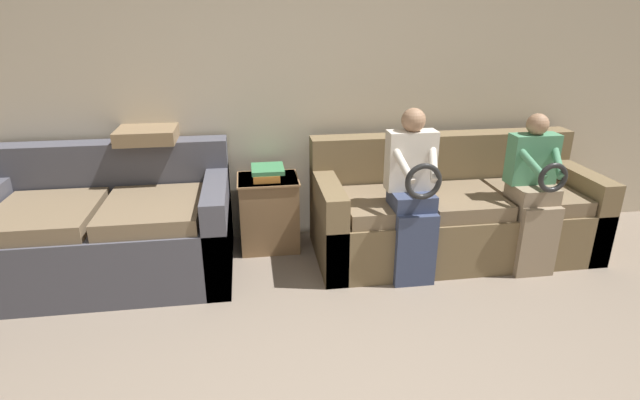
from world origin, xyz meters
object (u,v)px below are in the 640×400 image
couch_side (109,231)px  child_right_seated (535,190)px  throw_pillow (148,134)px  book_stack (267,172)px  child_left_seated (413,191)px  side_shelf (269,212)px  couch_main (451,212)px

couch_side → child_right_seated: (2.99, -0.35, 0.28)m
throw_pillow → child_right_seated: bearing=-14.6°
book_stack → child_left_seated: bearing=-32.5°
couch_side → throw_pillow: (0.28, 0.35, 0.61)m
child_right_seated → side_shelf: 1.98m
child_right_seated → side_shelf: (-1.85, 0.62, -0.31)m
child_left_seated → book_stack: bearing=147.5°
couch_side → book_stack: bearing=13.0°
side_shelf → couch_main: bearing=-10.8°
couch_main → throw_pillow: 2.38m
child_left_seated → side_shelf: size_ratio=2.06×
book_stack → throw_pillow: 0.92m
couch_side → child_right_seated: 3.03m
child_right_seated → throw_pillow: size_ratio=2.69×
book_stack → child_right_seated: bearing=-18.4°
couch_side → side_shelf: size_ratio=2.91×
child_right_seated → book_stack: size_ratio=4.12×
couch_main → couch_side: (-2.55, -0.00, 0.01)m
child_right_seated → throw_pillow: child_right_seated is taller
child_right_seated → book_stack: (-1.86, 0.62, 0.02)m
couch_main → throw_pillow: bearing=171.2°
couch_main → side_shelf: bearing=169.2°
couch_main → couch_side: couch_side is taller
side_shelf → throw_pillow: (-0.87, 0.08, 0.64)m
couch_side → throw_pillow: bearing=51.9°
couch_main → child_left_seated: bearing=-141.9°
book_stack → couch_main: bearing=-10.5°
throw_pillow → side_shelf: bearing=-5.5°
child_right_seated → couch_main: bearing=141.6°
couch_side → side_shelf: couch_side is taller
child_left_seated → side_shelf: child_left_seated is taller
child_left_seated → child_right_seated: bearing=-0.2°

